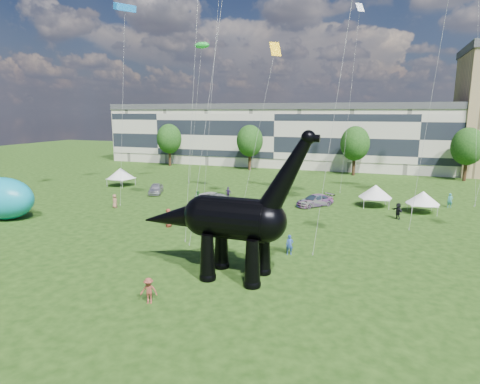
% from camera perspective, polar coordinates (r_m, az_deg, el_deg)
% --- Properties ---
extents(ground, '(220.00, 220.00, 0.00)m').
position_cam_1_polar(ground, '(28.19, -9.93, -12.79)').
color(ground, '#16330C').
rests_on(ground, ground).
extents(terrace_row, '(78.00, 11.00, 12.00)m').
position_cam_1_polar(terrace_row, '(86.97, 5.81, 7.72)').
color(terrace_row, beige).
rests_on(terrace_row, ground).
extents(tree_far_left, '(5.20, 5.20, 9.44)m').
position_cam_1_polar(tree_far_left, '(86.81, -10.06, 7.80)').
color(tree_far_left, '#382314').
rests_on(tree_far_left, ground).
extents(tree_mid_left, '(5.20, 5.20, 9.44)m').
position_cam_1_polar(tree_mid_left, '(79.44, 1.40, 7.65)').
color(tree_mid_left, '#382314').
rests_on(tree_mid_left, ground).
extents(tree_mid_right, '(5.20, 5.20, 9.44)m').
position_cam_1_polar(tree_mid_right, '(75.56, 16.05, 7.02)').
color(tree_mid_right, '#382314').
rests_on(tree_mid_right, ground).
extents(tree_far_right, '(5.20, 5.20, 9.44)m').
position_cam_1_polar(tree_far_right, '(76.50, 29.68, 6.03)').
color(tree_far_right, '#382314').
rests_on(tree_far_right, ground).
extents(dinosaur_sculpture, '(13.11, 3.65, 10.76)m').
position_cam_1_polar(dinosaur_sculpture, '(27.87, -1.71, -4.03)').
color(dinosaur_sculpture, black).
rests_on(dinosaur_sculpture, ground).
extents(car_silver, '(3.31, 4.68, 1.48)m').
position_cam_1_polar(car_silver, '(57.91, -11.88, 0.47)').
color(car_silver, silver).
rests_on(car_silver, ground).
extents(car_grey, '(4.70, 2.07, 1.50)m').
position_cam_1_polar(car_grey, '(48.93, -2.82, -1.28)').
color(car_grey, gray).
rests_on(car_grey, ground).
extents(car_white, '(5.16, 2.96, 1.35)m').
position_cam_1_polar(car_white, '(50.97, -3.77, -0.86)').
color(car_white, silver).
rests_on(car_white, ground).
extents(car_dark, '(4.84, 5.08, 1.45)m').
position_cam_1_polar(car_dark, '(50.13, 10.59, -1.18)').
color(car_dark, '#595960').
rests_on(car_dark, ground).
extents(gazebo_near, '(4.05, 4.05, 2.53)m').
position_cam_1_polar(gazebo_near, '(50.39, 24.58, -0.74)').
color(gazebo_near, white).
rests_on(gazebo_near, ground).
extents(gazebo_far, '(4.42, 4.42, 2.72)m').
position_cam_1_polar(gazebo_far, '(51.51, 18.71, 0.09)').
color(gazebo_far, white).
rests_on(gazebo_far, ground).
extents(gazebo_left, '(4.47, 4.47, 2.86)m').
position_cam_1_polar(gazebo_left, '(65.17, -16.60, 2.57)').
color(gazebo_left, white).
rests_on(gazebo_left, ground).
extents(inflatable_teal, '(7.41, 4.78, 4.54)m').
position_cam_1_polar(inflatable_teal, '(50.19, -30.62, -0.78)').
color(inflatable_teal, '#0D8CA7').
rests_on(inflatable_teal, ground).
extents(visitors, '(39.02, 34.56, 1.90)m').
position_cam_1_polar(visitors, '(42.51, 1.66, -3.03)').
color(visitors, '#294999').
rests_on(visitors, ground).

